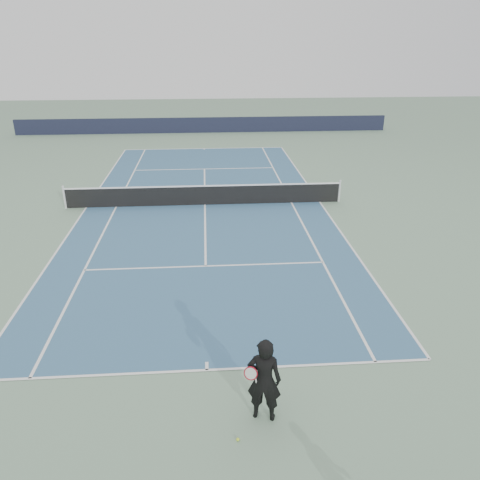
{
  "coord_description": "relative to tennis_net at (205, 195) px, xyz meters",
  "views": [
    {
      "loc": [
        0.14,
        -20.86,
        7.34
      ],
      "look_at": [
        1.17,
        -6.72,
        1.1
      ],
      "focal_mm": 35.0,
      "sensor_mm": 36.0,
      "label": 1
    }
  ],
  "objects": [
    {
      "name": "ground",
      "position": [
        0.0,
        0.0,
        -0.5
      ],
      "size": [
        80.0,
        80.0,
        0.0
      ],
      "primitive_type": "plane",
      "color": "gray"
    },
    {
      "name": "court_surface",
      "position": [
        0.0,
        0.0,
        -0.5
      ],
      "size": [
        10.97,
        23.77,
        0.01
      ],
      "primitive_type": "cube",
      "color": "#355D7F",
      "rests_on": "ground"
    },
    {
      "name": "tennis_net",
      "position": [
        0.0,
        0.0,
        0.0
      ],
      "size": [
        12.9,
        0.1,
        1.07
      ],
      "color": "silver",
      "rests_on": "ground"
    },
    {
      "name": "windscreen_far",
      "position": [
        0.0,
        17.88,
        0.1
      ],
      "size": [
        30.0,
        0.25,
        1.2
      ],
      "primitive_type": "cube",
      "color": "black",
      "rests_on": "ground"
    },
    {
      "name": "tennis_player",
      "position": [
        1.17,
        -13.43,
        0.46
      ],
      "size": [
        0.87,
        0.69,
        1.93
      ],
      "color": "black",
      "rests_on": "ground"
    },
    {
      "name": "tennis_ball",
      "position": [
        0.59,
        -14.04,
        -0.47
      ],
      "size": [
        0.07,
        0.07,
        0.07
      ],
      "primitive_type": "sphere",
      "color": "#D0EB30",
      "rests_on": "ground"
    }
  ]
}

